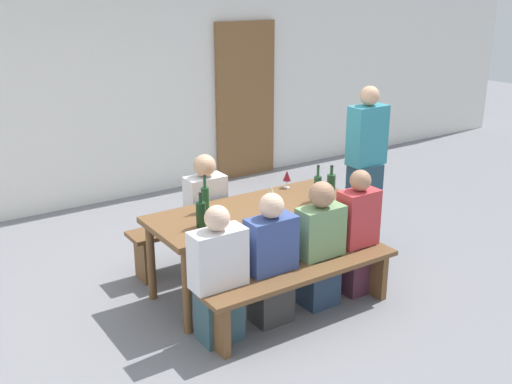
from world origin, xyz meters
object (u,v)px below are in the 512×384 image
wine_bottle_2 (318,187)px  wine_glass_1 (271,192)px  wine_bottle_0 (331,185)px  seated_guest_near_0 (219,279)px  wine_bottle_3 (201,214)px  seated_guest_near_3 (357,236)px  wine_glass_0 (287,176)px  seated_guest_near_2 (320,248)px  wooden_door (246,101)px  bench_near (304,282)px  seated_guest_near_1 (271,263)px  seated_guest_far_0 (206,217)px  tasting_table (256,218)px  wine_bottle_1 (205,198)px  standing_host (365,172)px  bench_far (217,227)px

wine_bottle_2 → wine_glass_1: size_ratio=1.99×
wine_bottle_0 → seated_guest_near_0: bearing=-163.4°
wine_bottle_3 → seated_guest_near_3: 1.38m
wine_bottle_3 → wine_glass_0: (1.13, 0.40, 0.01)m
seated_guest_near_0 → seated_guest_near_2: 0.96m
wooden_door → seated_guest_near_2: bearing=-113.2°
wooden_door → wine_bottle_0: (-1.00, -2.97, -0.19)m
bench_near → wine_glass_0: wine_glass_0 is taller
seated_guest_near_1 → bench_near: bearing=-125.0°
wine_bottle_2 → seated_guest_far_0: bearing=139.2°
tasting_table → wine_bottle_0: wine_bottle_0 is taller
wine_bottle_0 → seated_guest_far_0: seated_guest_far_0 is taller
wine_bottle_1 → seated_guest_far_0: seated_guest_far_0 is taller
bench_near → wine_glass_1: (0.18, 0.71, 0.51)m
seated_guest_far_0 → bench_near: bearing=9.1°
seated_guest_far_0 → wine_bottle_2: bearing=49.2°
standing_host → wooden_door: bearing=-96.8°
bench_far → standing_host: bearing=-20.3°
wine_bottle_0 → bench_far: bearing=132.9°
wine_glass_0 → seated_guest_near_0: seated_guest_near_0 is taller
tasting_table → bench_near: bearing=-90.0°
wooden_door → bench_far: bearing=-128.5°
wooden_door → seated_guest_near_2: size_ratio=1.93×
wine_bottle_2 → seated_guest_near_2: (-0.29, -0.41, -0.35)m
bench_far → seated_guest_near_3: size_ratio=1.58×
wine_glass_0 → seated_guest_near_2: 0.95m
wine_bottle_1 → wine_glass_1: bearing=-15.1°
seated_guest_near_2 → seated_guest_far_0: size_ratio=0.96×
bench_near → wine_bottle_1: size_ratio=5.46×
tasting_table → wine_bottle_3: size_ratio=6.53×
wooden_door → wine_bottle_0: bearing=-108.5°
wine_bottle_0 → wine_glass_0: wine_bottle_0 is taller
bench_near → wine_glass_0: size_ratio=10.49×
wine_bottle_0 → standing_host: bearing=22.0°
wine_bottle_3 → seated_guest_near_1: 0.67m
wooden_door → seated_guest_near_0: (-2.42, -3.40, -0.55)m
wine_bottle_2 → wine_glass_1: (-0.39, 0.15, -0.01)m
wine_glass_0 → wine_glass_1: 0.47m
wine_bottle_0 → seated_guest_near_0: 1.53m
seated_guest_near_0 → seated_guest_near_3: 1.37m
tasting_table → seated_guest_far_0: seated_guest_far_0 is taller
wine_bottle_1 → seated_guest_near_0: 0.85m
bench_near → wine_bottle_3: 0.97m
seated_guest_near_1 → wine_bottle_1: bearing=14.0°
wine_glass_1 → seated_guest_near_2: size_ratio=0.15×
bench_far → seated_guest_near_0: (-0.69, -1.22, 0.16)m
tasting_table → seated_guest_near_0: 0.89m
wine_bottle_2 → seated_guest_near_3: bearing=-74.1°
wine_bottle_2 → seated_guest_near_0: bearing=-161.9°
wooden_door → seated_guest_near_0: wooden_door is taller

